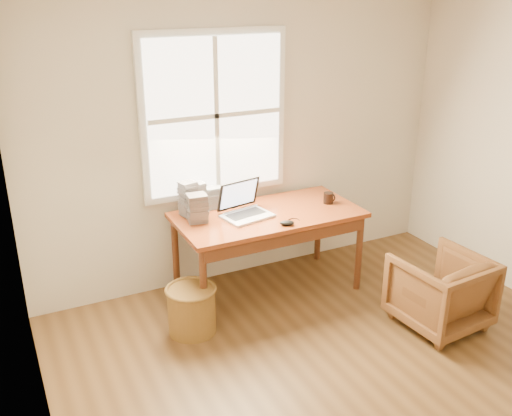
{
  "coord_description": "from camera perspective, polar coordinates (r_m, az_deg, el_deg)",
  "views": [
    {
      "loc": [
        -2.1,
        -2.24,
        2.59
      ],
      "look_at": [
        -0.19,
        1.65,
        0.88
      ],
      "focal_mm": 40.0,
      "sensor_mm": 36.0,
      "label": 1
    }
  ],
  "objects": [
    {
      "name": "cd_stack_c",
      "position": [
        4.84,
        -6.79,
        0.93
      ],
      "size": [
        0.16,
        0.15,
        0.3
      ],
      "primitive_type": "cube",
      "rotation": [
        0.0,
        0.0,
        0.26
      ],
      "color": "#9A9CA7",
      "rests_on": "desk"
    },
    {
      "name": "cd_stack_b",
      "position": [
        4.71,
        -5.86,
        0.01
      ],
      "size": [
        0.18,
        0.16,
        0.24
      ],
      "primitive_type": "cube",
      "rotation": [
        0.0,
        0.0,
        -0.16
      ],
      "color": "#292A2F",
      "rests_on": "desk"
    },
    {
      "name": "laptop",
      "position": [
        4.77,
        -0.88,
        0.53
      ],
      "size": [
        0.42,
        0.43,
        0.27
      ],
      "primitive_type": null,
      "rotation": [
        0.0,
        0.0,
        0.19
      ],
      "color": "silver",
      "rests_on": "desk"
    },
    {
      "name": "mouse",
      "position": [
        4.66,
        3.13,
        -1.5
      ],
      "size": [
        0.14,
        0.11,
        0.04
      ],
      "primitive_type": "ellipsoid",
      "rotation": [
        0.0,
        0.0,
        -0.42
      ],
      "color": "black",
      "rests_on": "desk"
    },
    {
      "name": "cd_stack_d",
      "position": [
        5.02,
        -4.34,
        1.14
      ],
      "size": [
        0.16,
        0.14,
        0.19
      ],
      "primitive_type": "cube",
      "rotation": [
        0.0,
        0.0,
        -0.04
      ],
      "color": "silver",
      "rests_on": "desk"
    },
    {
      "name": "wicker_stool",
      "position": [
        4.6,
        -6.44,
        -10.13
      ],
      "size": [
        0.47,
        0.47,
        0.38
      ],
      "primitive_type": "cylinder",
      "rotation": [
        0.0,
        0.0,
        -0.31
      ],
      "color": "brown",
      "rests_on": "room_shell"
    },
    {
      "name": "armchair",
      "position": [
        4.83,
        17.92,
        -7.87
      ],
      "size": [
        0.7,
        0.71,
        0.61
      ],
      "primitive_type": "imported",
      "rotation": [
        0.0,
        0.0,
        3.22
      ],
      "color": "brown",
      "rests_on": "room_shell"
    },
    {
      "name": "room_shell",
      "position": [
        3.42,
        13.64,
        -0.92
      ],
      "size": [
        4.04,
        4.54,
        2.64
      ],
      "color": "brown",
      "rests_on": "ground"
    },
    {
      "name": "cd_stack_a",
      "position": [
        4.93,
        -5.92,
        1.08
      ],
      "size": [
        0.15,
        0.14,
        0.26
      ],
      "primitive_type": "cube",
      "rotation": [
        0.0,
        0.0,
        0.21
      ],
      "color": "silver",
      "rests_on": "desk"
    },
    {
      "name": "coffee_mug",
      "position": [
        5.15,
        7.25,
        0.99
      ],
      "size": [
        0.11,
        0.11,
        0.1
      ],
      "primitive_type": "cylinder",
      "rotation": [
        0.0,
        0.0,
        0.27
      ],
      "color": "black",
      "rests_on": "desk"
    },
    {
      "name": "desk",
      "position": [
        4.92,
        1.2,
        -0.71
      ],
      "size": [
        1.6,
        0.8,
        0.04
      ],
      "primitive_type": "cube",
      "color": "brown",
      "rests_on": "room_shell"
    }
  ]
}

